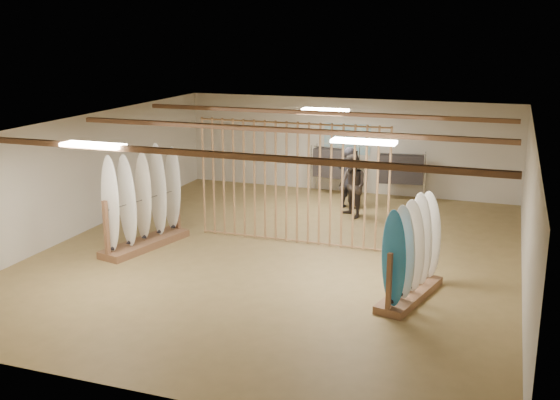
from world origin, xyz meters
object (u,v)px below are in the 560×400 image
(shopper_a, at_px, (349,174))
(rack_right, at_px, (411,265))
(clothing_rack_b, at_px, (401,169))
(rack_left, at_px, (144,215))
(shopper_b, at_px, (352,182))
(clothing_rack_a, at_px, (335,164))

(shopper_a, bearing_deg, rack_right, 128.13)
(clothing_rack_b, bearing_deg, rack_right, -87.53)
(rack_left, relative_size, shopper_b, 1.28)
(clothing_rack_b, bearing_deg, clothing_rack_a, 171.66)
(rack_left, relative_size, shopper_a, 1.24)
(clothing_rack_a, bearing_deg, shopper_a, -50.90)
(rack_right, height_order, clothing_rack_b, rack_right)
(rack_right, bearing_deg, clothing_rack_b, 114.91)
(rack_left, xyz_separation_m, shopper_a, (3.50, 4.77, 0.22))
(clothing_rack_a, height_order, shopper_a, shopper_a)
(rack_left, distance_m, clothing_rack_a, 6.65)
(shopper_b, bearing_deg, shopper_a, 152.42)
(rack_left, bearing_deg, shopper_a, 67.03)
(clothing_rack_a, bearing_deg, shopper_b, -54.60)
(rack_left, relative_size, clothing_rack_a, 1.64)
(shopper_a, relative_size, shopper_b, 1.03)
(rack_right, bearing_deg, shopper_b, 128.89)
(rack_left, bearing_deg, clothing_rack_b, 65.31)
(clothing_rack_a, bearing_deg, rack_right, -55.38)
(rack_left, xyz_separation_m, shopper_b, (3.80, 3.94, 0.19))
(rack_left, xyz_separation_m, clothing_rack_b, (4.72, 6.04, 0.17))
(rack_right, xyz_separation_m, clothing_rack_b, (-1.33, 6.97, 0.27))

